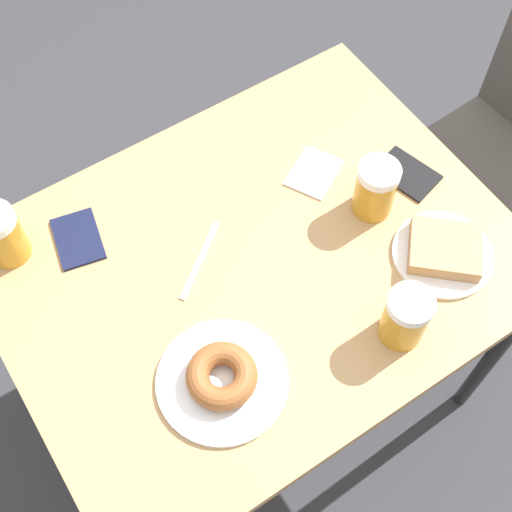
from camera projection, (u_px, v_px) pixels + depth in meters
The scene contains 11 objects.
ground_plane at pixel (256, 386), 2.05m from camera, with size 8.00×8.00×0.00m, color #333338.
table at pixel (256, 276), 1.47m from camera, with size 0.78×1.01×0.73m.
plate_with_cake at pixel (444, 251), 1.41m from camera, with size 0.20×0.20×0.04m.
plate_with_donut at pixel (222, 378), 1.27m from camera, with size 0.24×0.24×0.05m.
beer_mug_left at pixel (406, 317), 1.28m from camera, with size 0.08×0.08×0.13m.
beer_mug_center at pixel (1, 235), 1.37m from camera, with size 0.08×0.08×0.13m.
beer_mug_right at pixel (376, 189), 1.42m from camera, with size 0.08×0.08×0.13m.
napkin_folded at pixel (314, 173), 1.52m from camera, with size 0.13×0.14×0.00m.
fork at pixel (200, 260), 1.41m from camera, with size 0.12×0.16×0.00m.
passport_near_edge at pixel (78, 239), 1.44m from camera, with size 0.14×0.11×0.01m.
passport_far_edge at pixel (406, 172), 1.52m from camera, with size 0.14×0.12×0.01m.
Camera 1 is at (0.58, -0.38, 1.97)m, focal length 50.00 mm.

